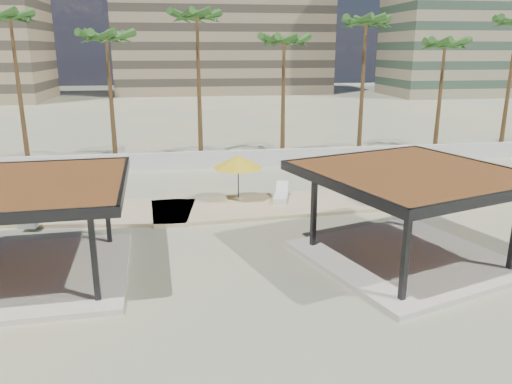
% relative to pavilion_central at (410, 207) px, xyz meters
% --- Properties ---
extents(ground, '(200.00, 200.00, 0.00)m').
position_rel_pavilion_central_xyz_m(ground, '(-3.92, 0.59, -2.15)').
color(ground, tan).
rests_on(ground, ground).
extents(promenade, '(44.45, 7.97, 0.24)m').
position_rel_pavilion_central_xyz_m(promenade, '(-1.92, 8.26, -2.09)').
color(promenade, '#C6B284').
rests_on(promenade, ground).
extents(boundary_wall, '(56.00, 0.30, 1.20)m').
position_rel_pavilion_central_xyz_m(boundary_wall, '(-3.92, 16.59, -1.55)').
color(boundary_wall, silver).
rests_on(boundary_wall, ground).
extents(building_mid, '(38.00, 16.00, 30.40)m').
position_rel_pavilion_central_xyz_m(building_mid, '(0.08, 78.59, 12.12)').
color(building_mid, '#847259').
rests_on(building_mid, ground).
extents(pavilion_central, '(8.98, 8.98, 3.61)m').
position_rel_pavilion_central_xyz_m(pavilion_central, '(0.00, 0.00, 0.00)').
color(pavilion_central, beige).
rests_on(pavilion_central, ground).
extents(pavilion_west, '(7.32, 7.32, 3.54)m').
position_rel_pavilion_central_xyz_m(pavilion_west, '(-13.83, 0.59, -0.04)').
color(pavilion_west, beige).
rests_on(pavilion_west, ground).
extents(umbrella_b, '(3.34, 3.34, 2.37)m').
position_rel_pavilion_central_xyz_m(umbrella_b, '(-5.47, 8.47, 0.06)').
color(umbrella_b, beige).
rests_on(umbrella_b, promenade).
extents(umbrella_c, '(2.80, 2.80, 2.28)m').
position_rel_pavilion_central_xyz_m(umbrella_c, '(5.82, 6.39, -0.01)').
color(umbrella_c, beige).
rests_on(umbrella_c, promenade).
extents(umbrella_d, '(3.45, 3.45, 2.65)m').
position_rel_pavilion_central_xyz_m(umbrella_d, '(3.16, 6.39, 0.30)').
color(umbrella_d, beige).
rests_on(umbrella_d, promenade).
extents(lounger_a, '(0.91, 2.18, 0.80)m').
position_rel_pavilion_central_xyz_m(lounger_a, '(-15.16, 6.44, -1.78)').
color(lounger_a, white).
rests_on(lounger_a, promenade).
extents(lounger_b, '(1.19, 2.16, 0.78)m').
position_rel_pavilion_central_xyz_m(lounger_b, '(-3.25, 8.06, -1.79)').
color(lounger_b, white).
rests_on(lounger_b, promenade).
extents(lounger_c, '(1.43, 2.34, 0.85)m').
position_rel_pavilion_central_xyz_m(lounger_c, '(10.78, 9.71, -1.77)').
color(lounger_c, white).
rests_on(lounger_c, promenade).
extents(palm_b, '(3.00, 3.00, 10.77)m').
position_rel_pavilion_central_xyz_m(palm_b, '(-18.92, 19.29, 7.35)').
color(palm_b, brown).
rests_on(palm_b, ground).
extents(palm_c, '(3.00, 3.00, 9.47)m').
position_rel_pavilion_central_xyz_m(palm_c, '(-12.92, 18.69, 6.14)').
color(palm_c, brown).
rests_on(palm_c, ground).
extents(palm_d, '(3.00, 3.00, 10.86)m').
position_rel_pavilion_central_xyz_m(palm_d, '(-6.92, 19.49, 7.44)').
color(palm_d, brown).
rests_on(palm_d, ground).
extents(palm_e, '(3.00, 3.00, 9.27)m').
position_rel_pavilion_central_xyz_m(palm_e, '(-0.92, 18.99, 5.96)').
color(palm_e, brown).
rests_on(palm_e, ground).
extents(palm_f, '(3.00, 3.00, 10.56)m').
position_rel_pavilion_central_xyz_m(palm_f, '(5.08, 19.19, 7.16)').
color(palm_f, brown).
rests_on(palm_f, ground).
extents(palm_g, '(3.00, 3.00, 9.05)m').
position_rel_pavilion_central_xyz_m(palm_g, '(11.08, 18.79, 5.75)').
color(palm_g, brown).
rests_on(palm_g, ground).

